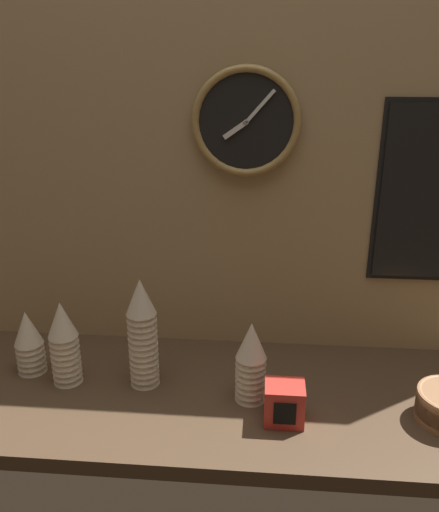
{
  "coord_description": "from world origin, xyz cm",
  "views": [
    {
      "loc": [
        6.46,
        -117.02,
        83.42
      ],
      "look_at": [
        -3.95,
        4.0,
        35.7
      ],
      "focal_mm": 38.0,
      "sensor_mm": 36.0,
      "label": 1
    }
  ],
  "objects": [
    {
      "name": "ground_plane",
      "position": [
        0.0,
        0.0,
        -2.0
      ],
      "size": [
        160.0,
        56.0,
        4.0
      ],
      "primitive_type": "cube",
      "color": "#4C3826"
    },
    {
      "name": "wall_tiled_back",
      "position": [
        0.0,
        26.5,
        52.5
      ],
      "size": [
        160.0,
        3.0,
        105.0
      ],
      "color": "tan",
      "rests_on": "ground_plane"
    },
    {
      "name": "cup_stack_center_right",
      "position": [
        4.38,
        -2.79,
        10.7
      ],
      "size": [
        7.7,
        7.7,
        21.41
      ],
      "color": "beige",
      "rests_on": "ground_plane"
    },
    {
      "name": "cup_stack_center_left",
      "position": [
        -23.42,
        1.73,
        14.94
      ],
      "size": [
        7.7,
        7.7,
        29.88
      ],
      "color": "beige",
      "rests_on": "ground_plane"
    },
    {
      "name": "cup_stack_far_left",
      "position": [
        -55.31,
        4.61,
        9.01
      ],
      "size": [
        7.7,
        7.7,
        18.01
      ],
      "color": "beige",
      "rests_on": "ground_plane"
    },
    {
      "name": "cup_stack_left",
      "position": [
        -43.94,
        0.75,
        11.55
      ],
      "size": [
        7.7,
        7.7,
        23.1
      ],
      "color": "beige",
      "rests_on": "ground_plane"
    },
    {
      "name": "wall_clock",
      "position": [
        1.16,
        23.46,
        64.9
      ],
      "size": [
        27.95,
        2.7,
        27.95
      ],
      "color": "black"
    },
    {
      "name": "napkin_dispenser",
      "position": [
        12.57,
        -10.7,
        4.91
      ],
      "size": [
        9.31,
        8.15,
        9.82
      ],
      "color": "red",
      "rests_on": "ground_plane"
    }
  ]
}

